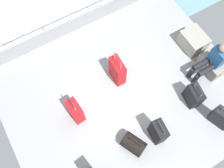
% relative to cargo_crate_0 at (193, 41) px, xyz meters
% --- Properties ---
extents(ground_plane, '(4.40, 5.20, 0.06)m').
position_rel_cargo_crate_0_xyz_m(ground_plane, '(0.30, -2.12, -0.23)').
color(ground_plane, '#939699').
extents(gunwale_port, '(0.06, 5.20, 0.45)m').
position_rel_cargo_crate_0_xyz_m(gunwale_port, '(-1.87, -2.12, 0.02)').
color(gunwale_port, '#939699').
rests_on(gunwale_port, ground_plane).
extents(railing_port, '(0.04, 4.20, 1.02)m').
position_rel_cargo_crate_0_xyz_m(railing_port, '(-1.87, -2.12, 0.58)').
color(railing_port, silver).
rests_on(railing_port, ground_plane).
extents(cargo_crate_0, '(0.64, 0.49, 0.40)m').
position_rel_cargo_crate_0_xyz_m(cargo_crate_0, '(0.00, 0.00, 0.00)').
color(cargo_crate_0, gray).
rests_on(cargo_crate_0, ground_plane).
extents(cargo_crate_1, '(0.65, 0.40, 0.35)m').
position_rel_cargo_crate_0_xyz_m(cargo_crate_1, '(0.73, -0.01, -0.03)').
color(cargo_crate_1, gray).
rests_on(cargo_crate_1, ground_plane).
extents(passenger_seated, '(0.34, 0.66, 1.05)m').
position_rel_cargo_crate_0_xyz_m(passenger_seated, '(0.73, -0.19, 0.34)').
color(passenger_seated, '#26598C').
rests_on(passenger_seated, ground_plane).
extents(suitcase_0, '(0.45, 0.22, 0.91)m').
position_rel_cargo_crate_0_xyz_m(suitcase_0, '(-0.18, -2.02, 0.14)').
color(suitcase_0, red).
rests_on(suitcase_0, ground_plane).
extents(suitcase_1, '(0.40, 0.24, 0.74)m').
position_rel_cargo_crate_0_xyz_m(suitcase_1, '(1.39, -2.02, 0.12)').
color(suitcase_1, black).
rests_on(suitcase_1, ground_plane).
extents(suitcase_3, '(0.47, 0.33, 0.71)m').
position_rel_cargo_crate_0_xyz_m(suitcase_3, '(1.81, -0.71, 0.07)').
color(suitcase_3, black).
rests_on(suitcase_3, ground_plane).
extents(suitcase_4, '(0.36, 0.25, 0.92)m').
position_rel_cargo_crate_0_xyz_m(suitcase_4, '(0.19, -3.24, 0.15)').
color(suitcase_4, red).
rests_on(suitcase_4, ground_plane).
extents(suitcase_5, '(0.44, 0.29, 0.69)m').
position_rel_cargo_crate_0_xyz_m(suitcase_5, '(1.13, -0.90, 0.06)').
color(suitcase_5, black).
rests_on(suitcase_5, ground_plane).
extents(duffel_bag, '(0.56, 0.49, 0.48)m').
position_rel_cargo_crate_0_xyz_m(duffel_bag, '(1.33, -2.54, -0.03)').
color(duffel_bag, black).
rests_on(duffel_bag, ground_plane).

